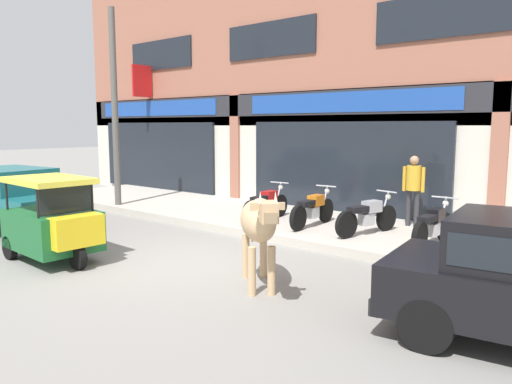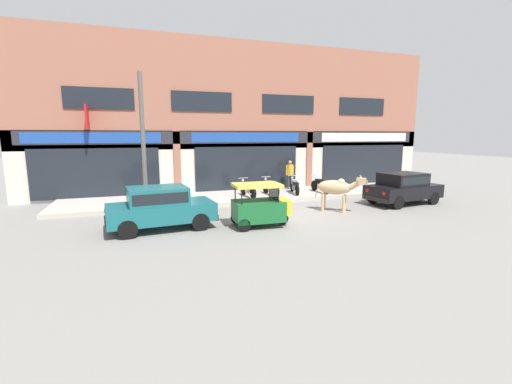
# 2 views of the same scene
# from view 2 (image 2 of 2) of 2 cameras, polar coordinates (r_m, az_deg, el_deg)

# --- Properties ---
(ground_plane) EXTENTS (90.00, 90.00, 0.00)m
(ground_plane) POSITION_cam_2_polar(r_m,az_deg,el_deg) (14.06, 5.58, -3.64)
(ground_plane) COLOR gray
(sidewalk) EXTENTS (19.00, 3.52, 0.18)m
(sidewalk) POSITION_cam_2_polar(r_m,az_deg,el_deg) (17.65, 0.28, -0.62)
(sidewalk) COLOR #B7AFA3
(sidewalk) RESTS_ON ground
(shop_building) EXTENTS (23.00, 1.40, 8.16)m
(shop_building) POSITION_cam_2_polar(r_m,az_deg,el_deg) (19.30, -1.73, 11.48)
(shop_building) COLOR #9E604C
(shop_building) RESTS_ON ground
(cow) EXTENTS (1.72, 1.63, 1.61)m
(cow) POSITION_cam_2_polar(r_m,az_deg,el_deg) (14.65, 13.28, 0.68)
(cow) COLOR tan
(cow) RESTS_ON ground
(car_0) EXTENTS (3.72, 1.93, 1.46)m
(car_0) POSITION_cam_2_polar(r_m,az_deg,el_deg) (12.02, -15.71, -2.24)
(car_0) COLOR black
(car_0) RESTS_ON ground
(car_1) EXTENTS (3.75, 2.03, 1.46)m
(car_1) POSITION_cam_2_polar(r_m,az_deg,el_deg) (17.24, 23.32, 0.81)
(car_1) COLOR black
(car_1) RESTS_ON ground
(auto_rickshaw) EXTENTS (2.02, 1.24, 1.52)m
(auto_rickshaw) POSITION_cam_2_polar(r_m,az_deg,el_deg) (11.99, 0.72, -2.66)
(auto_rickshaw) COLOR black
(auto_rickshaw) RESTS_ON ground
(motorcycle_0) EXTENTS (0.52, 1.81, 0.88)m
(motorcycle_0) POSITION_cam_2_polar(r_m,az_deg,el_deg) (16.80, -1.36, 0.51)
(motorcycle_0) COLOR black
(motorcycle_0) RESTS_ON sidewalk
(motorcycle_1) EXTENTS (0.52, 1.81, 0.88)m
(motorcycle_1) POSITION_cam_2_polar(r_m,az_deg,el_deg) (17.34, 2.47, 0.78)
(motorcycle_1) COLOR black
(motorcycle_1) RESTS_ON sidewalk
(motorcycle_2) EXTENTS (0.67, 1.79, 0.88)m
(motorcycle_2) POSITION_cam_2_polar(r_m,az_deg,el_deg) (17.89, 6.46, 1.00)
(motorcycle_2) COLOR black
(motorcycle_2) RESTS_ON sidewalk
(motorcycle_3) EXTENTS (0.52, 1.81, 0.88)m
(motorcycle_3) POSITION_cam_2_polar(r_m,az_deg,el_deg) (18.44, 10.63, 1.15)
(motorcycle_3) COLOR black
(motorcycle_3) RESTS_ON sidewalk
(pedestrian) EXTENTS (0.50, 0.32, 1.60)m
(pedestrian) POSITION_cam_2_polar(r_m,az_deg,el_deg) (19.27, 5.67, 3.41)
(pedestrian) COLOR #2D2D33
(pedestrian) RESTS_ON sidewalk
(utility_pole) EXTENTS (0.18, 0.18, 5.51)m
(utility_pole) POSITION_cam_2_polar(r_m,az_deg,el_deg) (14.96, -18.30, 8.05)
(utility_pole) COLOR #595651
(utility_pole) RESTS_ON sidewalk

